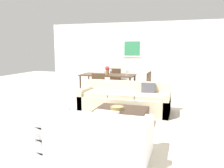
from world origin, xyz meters
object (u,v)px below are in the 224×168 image
dining_chair_right_far (147,82)px  wine_glass_right_far (128,71)px  coffee_table (120,119)px  wine_glass_right_near (126,72)px  dining_chair_head (115,78)px  sofa_beige (125,101)px  dining_table (108,76)px  centerpiece_vase (107,70)px  loveseat_white (96,137)px  wine_glass_foot (104,72)px  dining_chair_right_near (145,84)px  wine_glass_head (111,70)px  dining_chair_foot (99,85)px  decorative_bowl (117,108)px

dining_chair_right_far → wine_glass_right_far: wine_glass_right_far is taller
coffee_table → wine_glass_right_near: 3.24m
dining_chair_head → sofa_beige: bearing=-67.8°
dining_table → wine_glass_right_far: 0.74m
centerpiece_vase → loveseat_white: bearing=-73.4°
wine_glass_right_near → wine_glass_foot: bearing=-158.9°
dining_chair_right_far → dining_chair_right_near: (0.00, -0.40, 0.00)m
dining_table → dining_chair_head: size_ratio=2.21×
wine_glass_head → centerpiece_vase: centerpiece_vase is taller
dining_table → wine_glass_foot: (0.00, -0.38, 0.19)m
dining_table → wine_glass_right_near: wine_glass_right_near is taller
sofa_beige → loveseat_white: (0.20, -2.60, 0.00)m
dining_chair_foot → loveseat_white: bearing=-70.1°
dining_chair_head → wine_glass_right_near: size_ratio=4.81×
dining_chair_right_far → centerpiece_vase: bearing=-170.6°
decorative_bowl → centerpiece_vase: (-1.29, 3.15, 0.50)m
loveseat_white → wine_glass_right_far: bearing=97.7°
loveseat_white → dining_chair_head: 5.58m
coffee_table → wine_glass_foot: wine_glass_foot is taller
wine_glass_right_far → dining_chair_foot: bearing=-126.5°
dining_table → centerpiece_vase: bearing=-99.6°
wine_glass_right_far → centerpiece_vase: (-0.72, -0.14, 0.05)m
sofa_beige → wine_glass_right_far: size_ratio=14.73×
wine_glass_head → centerpiece_vase: (-0.00, -0.41, 0.05)m
dining_table → dining_chair_right_near: size_ratio=2.21×
decorative_bowl → wine_glass_head: size_ratio=1.70×
sofa_beige → loveseat_white: bearing=-85.7°
dining_chair_right_far → wine_glass_right_far: size_ratio=5.48×
wine_glass_head → dining_chair_head: bearing=90.0°
dining_chair_head → dining_chair_foot: 1.70m
wine_glass_head → wine_glass_right_far: bearing=-21.1°
dining_chair_right_far → wine_glass_right_far: bearing=-172.3°
dining_chair_foot → wine_glass_foot: (-0.00, 0.47, 0.37)m
dining_chair_right_near → wine_glass_right_far: wine_glass_right_far is taller
centerpiece_vase → dining_chair_head: bearing=89.7°
dining_chair_right_near → wine_glass_right_near: (-0.67, 0.09, 0.38)m
dining_chair_right_near → dining_chair_head: 1.74m
sofa_beige → wine_glass_foot: 2.03m
dining_table → dining_chair_right_near: dining_chair_right_near is taller
coffee_table → decorative_bowl: 0.24m
loveseat_white → dining_table: (-1.34, 4.56, 0.39)m
wine_glass_head → wine_glass_right_far: 0.76m
dining_table → dining_chair_head: (0.00, 0.85, -0.18)m
dining_chair_foot → wine_glass_foot: 0.59m
dining_table → sofa_beige: bearing=-59.6°
loveseat_white → dining_chair_head: size_ratio=1.92×
dining_chair_foot → wine_glass_right_far: bearing=53.5°
loveseat_white → centerpiece_vase: (-1.35, 4.53, 0.63)m
dining_chair_foot → centerpiece_vase: bearing=90.3°
sofa_beige → wine_glass_right_far: bearing=101.9°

